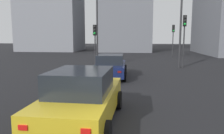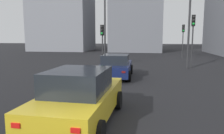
% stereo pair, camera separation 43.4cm
% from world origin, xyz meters
% --- Properties ---
extents(car_navy_right_lead, '(4.44, 2.17, 1.47)m').
position_xyz_m(car_navy_right_lead, '(10.11, 1.79, 0.72)').
color(car_navy_right_lead, '#141E4C').
rests_on(car_navy_right_lead, ground_plane).
extents(car_yellow_right_second, '(4.57, 2.13, 1.65)m').
position_xyz_m(car_yellow_right_second, '(2.47, 1.74, 0.78)').
color(car_yellow_right_second, gold).
rests_on(car_yellow_right_second, ground_plane).
extents(traffic_light_near_left, '(0.32, 0.30, 3.60)m').
position_xyz_m(traffic_light_near_left, '(14.81, 3.68, 2.60)').
color(traffic_light_near_left, '#2D2D30').
rests_on(traffic_light_near_left, ground_plane).
extents(traffic_light_near_right, '(0.32, 0.29, 4.06)m').
position_xyz_m(traffic_light_near_right, '(24.24, -4.39, 2.92)').
color(traffic_light_near_right, '#2D2D30').
rests_on(traffic_light_near_right, ground_plane).
extents(traffic_light_far_left, '(0.32, 0.30, 4.34)m').
position_xyz_m(traffic_light_far_left, '(15.12, -3.79, 3.11)').
color(traffic_light_far_left, '#2D2D30').
rests_on(traffic_light_far_left, ground_plane).
extents(street_lamp_kerbside, '(0.56, 0.36, 7.30)m').
position_xyz_m(street_lamp_kerbside, '(14.82, -3.42, 4.30)').
color(street_lamp_kerbside, '#2D2D30').
rests_on(street_lamp_kerbside, ground_plane).
extents(street_lamp_far, '(0.56, 0.36, 9.02)m').
position_xyz_m(street_lamp_far, '(16.69, 3.81, 5.19)').
color(street_lamp_far, '#2D2D30').
rests_on(street_lamp_far, ground_plane).
extents(building_facade_center, '(11.31, 8.90, 17.80)m').
position_xyz_m(building_facade_center, '(37.70, 2.00, 8.90)').
color(building_facade_center, slate).
rests_on(building_facade_center, ground_plane).
extents(building_facade_right, '(8.81, 10.69, 14.76)m').
position_xyz_m(building_facade_right, '(36.54, 16.00, 7.38)').
color(building_facade_right, gray).
rests_on(building_facade_right, ground_plane).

